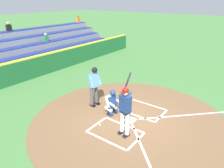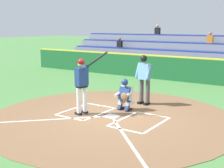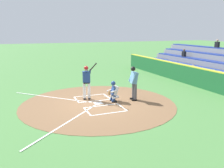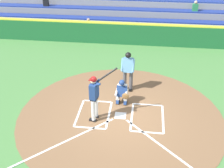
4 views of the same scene
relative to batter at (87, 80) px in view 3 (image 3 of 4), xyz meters
The scene contains 8 objects.
ground_plane 1.48m from the batter, 160.49° to the right, with size 120.00×120.00×0.00m, color #4C8442.
dirt_circle 1.48m from the batter, 160.49° to the right, with size 8.00×8.00×0.01m, color brown.
home_plate_and_chalk 1.53m from the batter, 149.69° to the left, with size 7.93×4.91×0.01m.
batter is the anchor object (origin of this frame).
catcher 1.60m from the batter, 127.23° to the right, with size 0.59×0.65×1.13m.
plate_umpire 2.56m from the batter, 114.41° to the right, with size 0.61×0.45×1.86m.
baseball 1.52m from the batter, 85.25° to the right, with size 0.07×0.07×0.07m, color white.
backstop_wall 7.90m from the batter, 96.82° to the right, with size 22.00×0.36×1.31m.
Camera 3 is at (-11.47, 3.83, 3.77)m, focal length 38.68 mm.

